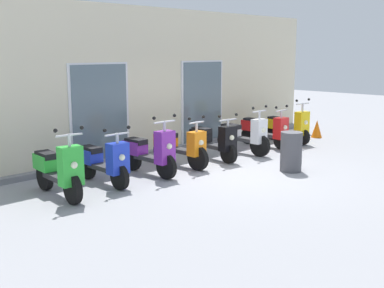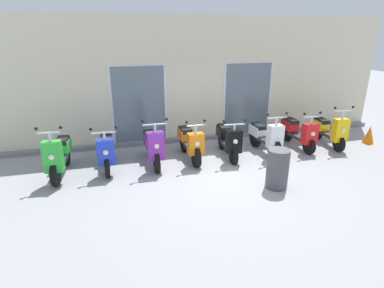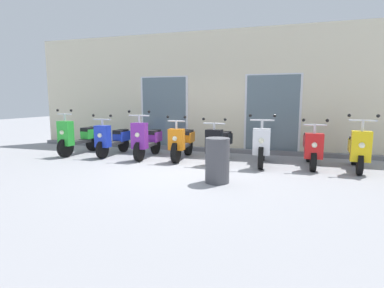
# 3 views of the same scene
# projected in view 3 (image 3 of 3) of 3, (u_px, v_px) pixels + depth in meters

# --- Properties ---
(ground_plane) EXTENTS (40.00, 40.00, 0.00)m
(ground_plane) POSITION_uv_depth(u_px,v_px,m) (188.00, 170.00, 6.76)
(ground_plane) COLOR #939399
(storefront_facade) EXTENTS (12.33, 0.50, 3.60)m
(storefront_facade) POSITION_uv_depth(u_px,v_px,m) (217.00, 94.00, 9.20)
(storefront_facade) COLOR beige
(storefront_facade) RESTS_ON ground_plane
(scooter_green) EXTENTS (0.54, 1.65, 1.32)m
(scooter_green) POSITION_uv_depth(u_px,v_px,m) (78.00, 137.00, 8.75)
(scooter_green) COLOR black
(scooter_green) RESTS_ON ground_plane
(scooter_blue) EXTENTS (0.60, 1.58, 1.19)m
(scooter_blue) POSITION_uv_depth(u_px,v_px,m) (113.00, 139.00, 8.60)
(scooter_blue) COLOR black
(scooter_blue) RESTS_ON ground_plane
(scooter_purple) EXTENTS (0.62, 1.60, 1.31)m
(scooter_purple) POSITION_uv_depth(u_px,v_px,m) (147.00, 140.00, 8.19)
(scooter_purple) COLOR black
(scooter_purple) RESTS_ON ground_plane
(scooter_orange) EXTENTS (0.51, 1.64, 1.18)m
(scooter_orange) POSITION_uv_depth(u_px,v_px,m) (182.00, 142.00, 8.03)
(scooter_orange) COLOR black
(scooter_orange) RESTS_ON ground_plane
(scooter_black) EXTENTS (0.60, 1.55, 1.15)m
(scooter_black) POSITION_uv_depth(u_px,v_px,m) (220.00, 144.00, 7.66)
(scooter_black) COLOR black
(scooter_black) RESTS_ON ground_plane
(scooter_white) EXTENTS (0.60, 1.59, 1.25)m
(scooter_white) POSITION_uv_depth(u_px,v_px,m) (262.00, 146.00, 7.29)
(scooter_white) COLOR black
(scooter_white) RESTS_ON ground_plane
(scooter_red) EXTENTS (0.55, 1.55, 1.16)m
(scooter_red) POSITION_uv_depth(u_px,v_px,m) (311.00, 147.00, 7.12)
(scooter_red) COLOR black
(scooter_red) RESTS_ON ground_plane
(scooter_yellow) EXTENTS (0.59, 1.53, 1.28)m
(scooter_yellow) POSITION_uv_depth(u_px,v_px,m) (358.00, 149.00, 6.76)
(scooter_yellow) COLOR black
(scooter_yellow) RESTS_ON ground_plane
(trash_bin) EXTENTS (0.46, 0.46, 0.86)m
(trash_bin) POSITION_uv_depth(u_px,v_px,m) (217.00, 160.00, 5.73)
(trash_bin) COLOR #4C4C51
(trash_bin) RESTS_ON ground_plane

